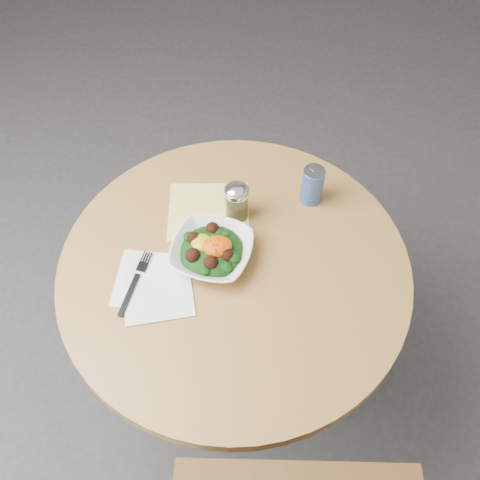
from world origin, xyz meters
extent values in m
plane|color=#2E2E30|center=(0.00, 0.00, 0.00)|extent=(6.00, 6.00, 0.00)
cylinder|color=black|center=(0.00, 0.00, 0.01)|extent=(0.52, 0.52, 0.03)
cylinder|color=black|center=(0.00, 0.00, 0.35)|extent=(0.10, 0.10, 0.71)
cylinder|color=#B0763F|center=(0.00, 0.00, 0.73)|extent=(0.90, 0.90, 0.04)
cube|color=yellow|center=(-0.05, 0.18, 0.75)|extent=(0.24, 0.22, 0.00)
cube|color=white|center=(-0.21, -0.02, 0.75)|extent=(0.20, 0.20, 0.00)
cube|color=white|center=(-0.20, -0.06, 0.75)|extent=(0.18, 0.18, 0.00)
imported|color=white|center=(-0.05, 0.03, 0.77)|extent=(0.27, 0.27, 0.05)
ellipsoid|color=black|center=(-0.05, 0.03, 0.77)|extent=(0.17, 0.17, 0.06)
ellipsoid|color=gold|center=(-0.08, 0.04, 0.80)|extent=(0.05, 0.05, 0.02)
ellipsoid|color=#E05704|center=(-0.04, 0.02, 0.80)|extent=(0.08, 0.06, 0.03)
cube|color=black|center=(-0.26, -0.06, 0.76)|extent=(0.06, 0.12, 0.00)
cube|color=black|center=(-0.23, 0.03, 0.76)|extent=(0.05, 0.07, 0.00)
cylinder|color=silver|center=(0.02, 0.16, 0.80)|extent=(0.06, 0.06, 0.09)
cylinder|color=olive|center=(0.02, 0.16, 0.78)|extent=(0.05, 0.05, 0.05)
cylinder|color=silver|center=(0.02, 0.16, 0.85)|extent=(0.06, 0.06, 0.01)
ellipsoid|color=silver|center=(0.02, 0.16, 0.85)|extent=(0.06, 0.06, 0.03)
cylinder|color=navy|center=(0.23, 0.19, 0.81)|extent=(0.06, 0.06, 0.11)
cylinder|color=#B3B3BA|center=(0.23, 0.19, 0.86)|extent=(0.06, 0.06, 0.00)
cube|color=#B3B3BA|center=(0.23, 0.20, 0.86)|extent=(0.02, 0.02, 0.00)
camera|label=1|loc=(-0.07, -0.74, 1.89)|focal=40.00mm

